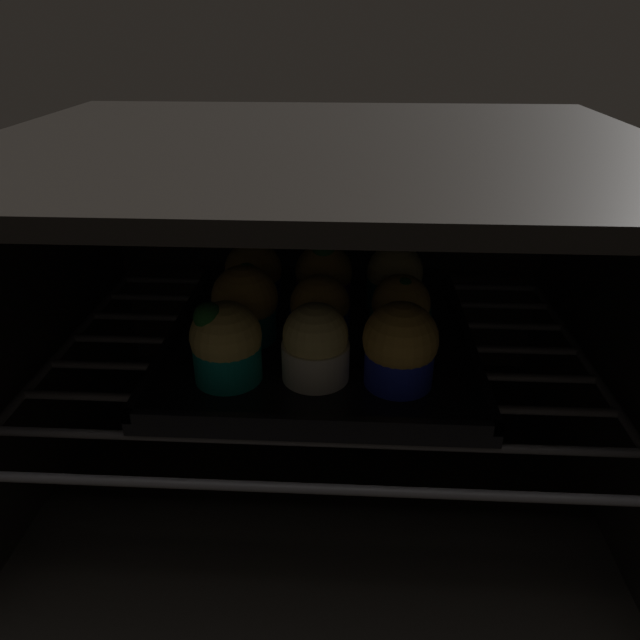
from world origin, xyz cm
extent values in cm
cube|color=black|center=(0.00, 22.00, -0.75)|extent=(59.00, 47.00, 1.50)
cube|color=black|center=(0.00, 22.00, 34.75)|extent=(59.00, 47.00, 1.50)
cube|color=black|center=(0.00, 44.75, 17.00)|extent=(59.00, 1.50, 34.00)
cube|color=black|center=(-28.75, 22.00, 17.00)|extent=(1.50, 47.00, 34.00)
cube|color=black|center=(28.75, 22.00, 17.00)|extent=(1.50, 47.00, 34.00)
cylinder|color=#4C494C|center=(0.00, 3.00, 13.60)|extent=(54.00, 0.80, 0.80)
cylinder|color=#4C494C|center=(0.00, 8.43, 13.60)|extent=(54.00, 0.80, 0.80)
cylinder|color=#4C494C|center=(0.00, 13.86, 13.60)|extent=(54.00, 0.80, 0.80)
cylinder|color=#4C494C|center=(0.00, 19.29, 13.60)|extent=(54.00, 0.80, 0.80)
cylinder|color=#4C494C|center=(0.00, 24.71, 13.60)|extent=(54.00, 0.80, 0.80)
cylinder|color=#4C494C|center=(0.00, 30.14, 13.60)|extent=(54.00, 0.80, 0.80)
cylinder|color=#4C494C|center=(0.00, 35.57, 13.60)|extent=(54.00, 0.80, 0.80)
cylinder|color=#4C494C|center=(0.00, 41.00, 13.60)|extent=(54.00, 0.80, 0.80)
cylinder|color=#4C494C|center=(-27.00, 22.00, 13.60)|extent=(0.80, 42.00, 0.80)
cylinder|color=#4C494C|center=(27.00, 22.00, 13.60)|extent=(0.80, 42.00, 0.80)
cube|color=black|center=(0.00, 23.19, 14.60)|extent=(30.68, 30.68, 1.20)
cube|color=black|center=(0.00, 8.25, 15.70)|extent=(30.68, 0.80, 1.00)
cube|color=black|center=(0.00, 38.13, 15.70)|extent=(30.68, 0.80, 1.00)
cube|color=black|center=(-14.94, 23.19, 15.70)|extent=(0.80, 30.68, 1.00)
cube|color=black|center=(14.94, 23.19, 15.70)|extent=(0.80, 30.68, 1.00)
cylinder|color=#0C8C84|center=(-7.92, 15.25, 16.96)|extent=(6.16, 6.16, 3.52)
sphere|color=#DBBC60|center=(-7.92, 15.25, 19.50)|extent=(6.43, 6.43, 6.43)
sphere|color=#19511E|center=(-9.13, 14.48, 21.81)|extent=(2.59, 2.59, 2.59)
cylinder|color=silver|center=(-0.08, 15.79, 16.96)|extent=(6.16, 6.16, 3.52)
sphere|color=#E0CC7A|center=(-0.08, 15.79, 19.59)|extent=(5.89, 5.89, 5.89)
cylinder|color=#1928B7|center=(7.47, 15.30, 16.96)|extent=(6.16, 6.16, 3.52)
sphere|color=gold|center=(7.47, 15.30, 19.68)|extent=(6.69, 6.69, 6.69)
cylinder|color=#0C8C84|center=(-7.53, 23.00, 16.96)|extent=(6.16, 6.16, 3.52)
sphere|color=gold|center=(-7.53, 23.00, 19.69)|extent=(6.69, 6.69, 6.69)
sphere|color=#28702D|center=(-7.37, 23.88, 21.93)|extent=(2.22, 2.22, 2.22)
cylinder|color=#1928B7|center=(0.17, 22.98, 16.96)|extent=(6.16, 6.16, 3.52)
sphere|color=gold|center=(0.17, 22.98, 19.18)|extent=(5.99, 5.99, 5.99)
cylinder|color=#0C8C84|center=(8.06, 23.22, 16.96)|extent=(6.16, 6.16, 3.52)
sphere|color=gold|center=(8.06, 23.22, 19.38)|extent=(5.86, 5.86, 5.86)
sphere|color=#19511E|center=(8.20, 22.69, 21.27)|extent=(2.14, 2.14, 2.14)
cylinder|color=#1928B7|center=(-7.94, 31.06, 16.96)|extent=(6.16, 6.16, 3.52)
sphere|color=gold|center=(-7.94, 31.06, 19.44)|extent=(6.42, 6.42, 6.42)
cylinder|color=#7A238C|center=(0.34, 30.65, 16.96)|extent=(6.16, 6.16, 3.52)
sphere|color=gold|center=(0.34, 30.65, 19.47)|extent=(6.35, 6.35, 6.35)
sphere|color=#28702D|center=(-0.47, 30.09, 22.01)|extent=(2.51, 2.51, 2.51)
cylinder|color=#0C8C84|center=(7.93, 31.25, 16.96)|extent=(6.16, 6.16, 3.52)
sphere|color=#E0CC7A|center=(7.93, 31.25, 19.46)|extent=(6.26, 6.26, 6.26)
camera|label=1|loc=(2.92, -30.32, 44.66)|focal=33.33mm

